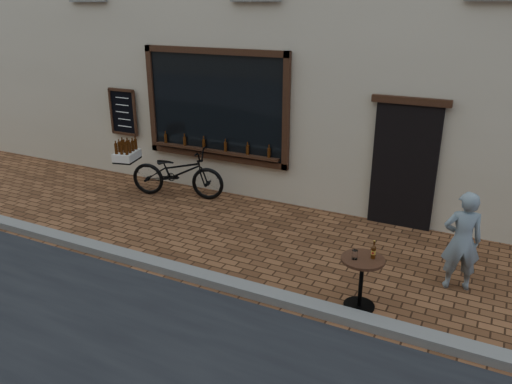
% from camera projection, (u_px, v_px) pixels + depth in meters
% --- Properties ---
extents(ground, '(90.00, 90.00, 0.00)m').
position_uv_depth(ground, '(208.00, 291.00, 6.98)').
color(ground, '#502E19').
rests_on(ground, ground).
extents(kerb, '(90.00, 0.25, 0.12)m').
position_uv_depth(kerb, '(215.00, 280.00, 7.12)').
color(kerb, slate).
rests_on(kerb, ground).
extents(cargo_bicycle, '(2.37, 1.16, 1.11)m').
position_uv_depth(cargo_bicycle, '(175.00, 172.00, 10.23)').
color(cargo_bicycle, black).
rests_on(cargo_bicycle, ground).
extents(bistro_table, '(0.56, 0.56, 0.96)m').
position_uv_depth(bistro_table, '(362.00, 272.00, 6.43)').
color(bistro_table, black).
rests_on(bistro_table, ground).
extents(pedestrian, '(0.61, 0.49, 1.44)m').
position_uv_depth(pedestrian, '(462.00, 241.00, 6.82)').
color(pedestrian, gray).
rests_on(pedestrian, ground).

